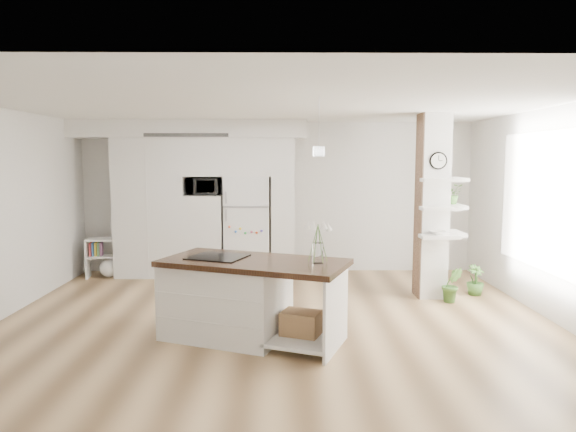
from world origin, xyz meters
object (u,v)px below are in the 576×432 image
bookshelf (106,260)px  floor_plant_a (452,284)px  kitchen_island (236,296)px  refrigerator (247,226)px

bookshelf → floor_plant_a: 5.73m
kitchen_island → floor_plant_a: (2.96, 1.41, -0.22)m
refrigerator → kitchen_island: bearing=-88.7°
refrigerator → bookshelf: 2.52m
kitchen_island → bookshelf: size_ratio=3.31×
kitchen_island → floor_plant_a: kitchen_island is taller
bookshelf → floor_plant_a: bearing=-25.0°
kitchen_island → bookshelf: kitchen_island is taller
bookshelf → floor_plant_a: (5.49, -1.64, -0.04)m
refrigerator → floor_plant_a: size_ratio=3.37×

